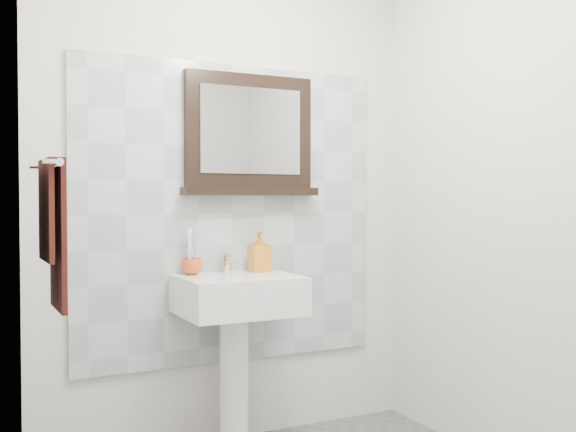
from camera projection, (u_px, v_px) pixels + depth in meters
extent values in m
cube|color=silver|center=(230.00, 194.00, 3.41)|extent=(2.00, 0.01, 2.50)
cube|color=silver|center=(55.00, 191.00, 1.98)|extent=(0.01, 2.20, 2.50)
cube|color=silver|center=(543.00, 193.00, 2.89)|extent=(0.01, 2.20, 2.50)
cube|color=#A6AFB4|center=(231.00, 214.00, 3.41)|extent=(1.60, 0.02, 1.50)
cylinder|color=white|center=(234.00, 382.00, 3.25)|extent=(0.14, 0.14, 0.68)
cube|color=white|center=(239.00, 295.00, 3.19)|extent=(0.55, 0.44, 0.18)
cylinder|color=silver|center=(240.00, 279.00, 3.17)|extent=(0.32, 0.32, 0.02)
cylinder|color=#4C4C4F|center=(240.00, 277.00, 3.17)|extent=(0.04, 0.04, 0.00)
cylinder|color=silver|center=(227.00, 264.00, 3.32)|extent=(0.04, 0.04, 0.09)
cylinder|color=silver|center=(230.00, 260.00, 3.28)|extent=(0.02, 0.10, 0.02)
cube|color=silver|center=(226.00, 253.00, 3.33)|extent=(0.02, 0.07, 0.01)
imported|color=#D04E18|center=(192.00, 267.00, 3.24)|extent=(0.12, 0.12, 0.08)
cylinder|color=white|center=(189.00, 253.00, 3.22)|extent=(0.01, 0.01, 0.19)
cube|color=white|center=(189.00, 232.00, 3.21)|extent=(0.01, 0.01, 0.03)
cylinder|color=#66A0EA|center=(196.00, 253.00, 3.23)|extent=(0.01, 0.01, 0.19)
cube|color=#66A0EA|center=(196.00, 231.00, 3.23)|extent=(0.01, 0.01, 0.03)
cylinder|color=white|center=(191.00, 253.00, 3.25)|extent=(0.01, 0.01, 0.19)
cube|color=white|center=(191.00, 231.00, 3.25)|extent=(0.01, 0.01, 0.03)
cylinder|color=#66A0EA|center=(189.00, 253.00, 3.24)|extent=(0.01, 0.01, 0.19)
cube|color=#66A0EA|center=(189.00, 231.00, 3.24)|extent=(0.01, 0.01, 0.03)
cylinder|color=white|center=(195.00, 253.00, 3.25)|extent=(0.01, 0.01, 0.19)
cube|color=white|center=(195.00, 231.00, 3.25)|extent=(0.01, 0.01, 0.03)
imported|color=#B45315|center=(259.00, 251.00, 3.37)|extent=(0.09, 0.09, 0.20)
cube|color=black|center=(249.00, 131.00, 3.41)|extent=(0.68, 0.06, 0.57)
cube|color=#99999E|center=(252.00, 131.00, 3.39)|extent=(0.55, 0.01, 0.43)
cube|color=black|center=(251.00, 191.00, 3.40)|extent=(0.72, 0.11, 0.04)
cylinder|color=silver|center=(52.00, 165.00, 2.44)|extent=(0.03, 0.40, 0.03)
cylinder|color=silver|center=(50.00, 162.00, 2.26)|extent=(0.05, 0.02, 0.02)
cylinder|color=silver|center=(37.00, 167.00, 2.60)|extent=(0.05, 0.02, 0.02)
cube|color=black|center=(58.00, 239.00, 2.46)|extent=(0.02, 0.30, 0.52)
cube|color=black|center=(46.00, 214.00, 2.44)|extent=(0.02, 0.30, 0.34)
cube|color=black|center=(52.00, 163.00, 2.44)|extent=(0.06, 0.30, 0.03)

